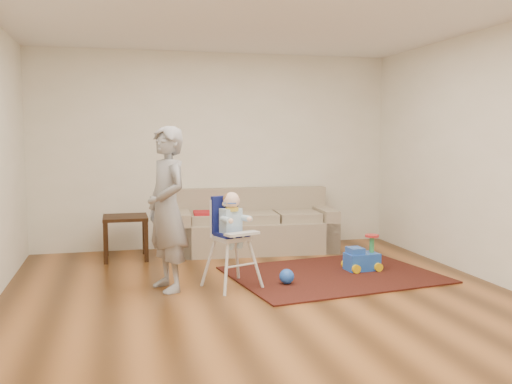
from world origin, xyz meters
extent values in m
plane|color=#472911|center=(0.00, 0.00, 0.00)|extent=(5.50, 5.50, 0.00)
cube|color=silver|center=(0.00, 2.75, 1.35)|extent=(5.00, 0.04, 2.70)
cube|color=silver|center=(2.50, 0.00, 1.35)|extent=(0.04, 5.50, 2.70)
cube|color=white|center=(0.00, 0.00, 2.70)|extent=(5.00, 5.50, 0.04)
cube|color=#AC191F|center=(-0.14, 2.25, 0.55)|extent=(0.51, 0.35, 0.04)
cube|color=black|center=(0.98, 0.75, 0.01)|extent=(2.43, 1.97, 0.02)
sphere|color=blue|center=(0.35, 0.47, 0.10)|extent=(0.16, 0.16, 0.16)
cylinder|color=blue|center=(-0.28, 0.44, 0.89)|extent=(0.05, 0.12, 0.01)
imported|color=gray|center=(-0.87, 0.60, 0.83)|extent=(0.58, 0.70, 1.66)
camera|label=1|loc=(-1.36, -5.12, 1.57)|focal=40.00mm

